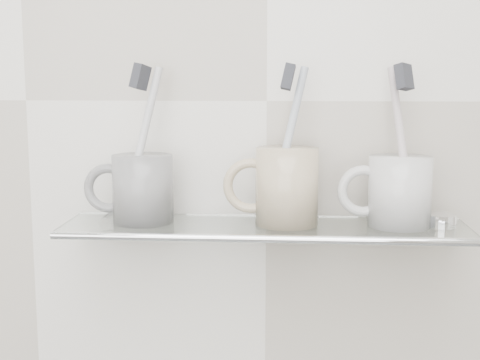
# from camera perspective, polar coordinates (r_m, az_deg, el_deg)

# --- Properties ---
(wall_back) EXTENTS (2.50, 0.00, 2.50)m
(wall_back) POSITION_cam_1_polar(r_m,az_deg,el_deg) (0.87, 2.29, 6.75)
(wall_back) COLOR silver
(wall_back) RESTS_ON ground
(shelf_glass) EXTENTS (0.50, 0.12, 0.01)m
(shelf_glass) POSITION_cam_1_polar(r_m,az_deg,el_deg) (0.83, 2.09, -4.10)
(shelf_glass) COLOR silver
(shelf_glass) RESTS_ON wall_back
(shelf_rail) EXTENTS (0.50, 0.01, 0.01)m
(shelf_rail) POSITION_cam_1_polar(r_m,az_deg,el_deg) (0.78, 1.95, -5.03)
(shelf_rail) COLOR silver
(shelf_rail) RESTS_ON shelf_glass
(bracket_left) EXTENTS (0.02, 0.03, 0.02)m
(bracket_left) POSITION_cam_1_polar(r_m,az_deg,el_deg) (0.91, -11.19, -3.82)
(bracket_left) COLOR silver
(bracket_left) RESTS_ON wall_back
(bracket_right) EXTENTS (0.02, 0.03, 0.02)m
(bracket_right) POSITION_cam_1_polar(r_m,az_deg,el_deg) (0.90, 15.77, -4.17)
(bracket_right) COLOR silver
(bracket_right) RESTS_ON wall_back
(mug_left) EXTENTS (0.10, 0.10, 0.08)m
(mug_left) POSITION_cam_1_polar(r_m,az_deg,el_deg) (0.84, -8.29, -0.75)
(mug_left) COLOR silver
(mug_left) RESTS_ON shelf_glass
(mug_left_handle) EXTENTS (0.06, 0.01, 0.06)m
(mug_left_handle) POSITION_cam_1_polar(r_m,az_deg,el_deg) (0.85, -11.17, -0.70)
(mug_left_handle) COLOR silver
(mug_left_handle) RESTS_ON mug_left
(toothbrush_left) EXTENTS (0.06, 0.04, 0.19)m
(toothbrush_left) POSITION_cam_1_polar(r_m,az_deg,el_deg) (0.84, -8.38, 3.21)
(toothbrush_left) COLOR silver
(toothbrush_left) RESTS_ON mug_left
(bristles_left) EXTENTS (0.03, 0.03, 0.04)m
(bristles_left) POSITION_cam_1_polar(r_m,az_deg,el_deg) (0.83, -8.50, 8.70)
(bristles_left) COLOR #2C2D34
(bristles_left) RESTS_ON toothbrush_left
(mug_center) EXTENTS (0.10, 0.10, 0.10)m
(mug_center) POSITION_cam_1_polar(r_m,az_deg,el_deg) (0.82, 4.03, -0.53)
(mug_center) COLOR beige
(mug_center) RESTS_ON shelf_glass
(mug_center_handle) EXTENTS (0.07, 0.01, 0.07)m
(mug_center_handle) POSITION_cam_1_polar(r_m,az_deg,el_deg) (0.83, 0.92, -0.50)
(mug_center_handle) COLOR beige
(mug_center_handle) RESTS_ON mug_center
(toothbrush_center) EXTENTS (0.05, 0.04, 0.19)m
(toothbrush_center) POSITION_cam_1_polar(r_m,az_deg,el_deg) (0.82, 4.07, 3.15)
(toothbrush_center) COLOR #ABBCCF
(toothbrush_center) RESTS_ON mug_center
(bristles_center) EXTENTS (0.02, 0.03, 0.03)m
(bristles_center) POSITION_cam_1_polar(r_m,az_deg,el_deg) (0.81, 4.13, 8.77)
(bristles_center) COLOR #2C2D34
(bristles_center) RESTS_ON toothbrush_center
(mug_right) EXTENTS (0.09, 0.09, 0.09)m
(mug_right) POSITION_cam_1_polar(r_m,az_deg,el_deg) (0.84, 13.48, -0.95)
(mug_right) COLOR silver
(mug_right) RESTS_ON shelf_glass
(mug_right_handle) EXTENTS (0.06, 0.01, 0.06)m
(mug_right_handle) POSITION_cam_1_polar(r_m,az_deg,el_deg) (0.83, 10.47, -0.93)
(mug_right_handle) COLOR silver
(mug_right_handle) RESTS_ON mug_right
(toothbrush_right) EXTENTS (0.04, 0.06, 0.19)m
(toothbrush_right) POSITION_cam_1_polar(r_m,az_deg,el_deg) (0.83, 13.62, 3.00)
(toothbrush_right) COLOR beige
(toothbrush_right) RESTS_ON mug_right
(bristles_right) EXTENTS (0.03, 0.03, 0.03)m
(bristles_right) POSITION_cam_1_polar(r_m,az_deg,el_deg) (0.82, 13.83, 8.54)
(bristles_right) COLOR #2C2D34
(bristles_right) RESTS_ON toothbrush_right
(chrome_cap) EXTENTS (0.04, 0.04, 0.02)m
(chrome_cap) POSITION_cam_1_polar(r_m,az_deg,el_deg) (0.85, 16.80, -3.31)
(chrome_cap) COLOR silver
(chrome_cap) RESTS_ON shelf_glass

